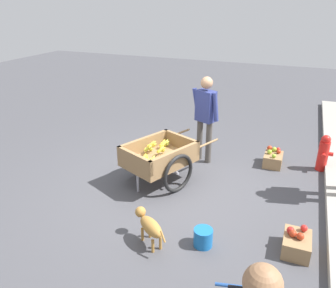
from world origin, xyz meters
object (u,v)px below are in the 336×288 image
(vendor_person, at_px, (205,112))
(fruit_cart, at_px, (159,158))
(dog, at_px, (149,225))
(mixed_fruit_crate, at_px, (273,159))
(fire_hydrant, at_px, (323,153))
(plastic_bucket, at_px, (203,237))
(apple_crate, at_px, (296,243))

(vendor_person, bearing_deg, fruit_cart, -23.53)
(dog, bearing_deg, mixed_fruit_crate, 157.13)
(dog, relative_size, fire_hydrant, 0.85)
(vendor_person, distance_m, dog, 2.63)
(plastic_bucket, bearing_deg, vendor_person, -163.43)
(apple_crate, height_order, mixed_fruit_crate, mixed_fruit_crate)
(vendor_person, height_order, plastic_bucket, vendor_person)
(fruit_cart, bearing_deg, fire_hydrant, 120.26)
(fire_hydrant, bearing_deg, dog, -34.33)
(plastic_bucket, bearing_deg, mixed_fruit_crate, 168.01)
(fruit_cart, xyz_separation_m, apple_crate, (0.95, 2.23, -0.31))
(plastic_bucket, xyz_separation_m, mixed_fruit_crate, (-2.62, 0.56, 0.01))
(vendor_person, relative_size, fire_hydrant, 2.40)
(fire_hydrant, bearing_deg, vendor_person, -78.40)
(plastic_bucket, bearing_deg, fruit_cart, -137.89)
(mixed_fruit_crate, bearing_deg, fire_hydrant, 98.80)
(fruit_cart, distance_m, apple_crate, 2.45)
(dog, bearing_deg, fire_hydrant, 145.67)
(dog, bearing_deg, apple_crate, 106.99)
(fruit_cart, xyz_separation_m, fire_hydrant, (-1.48, 2.53, -0.10))
(fruit_cart, height_order, vendor_person, vendor_person)
(fruit_cart, relative_size, apple_crate, 4.13)
(plastic_bucket, bearing_deg, fire_hydrant, 153.30)
(dog, relative_size, mixed_fruit_crate, 1.29)
(vendor_person, xyz_separation_m, mixed_fruit_crate, (-0.30, 1.25, -0.84))
(fire_hydrant, distance_m, plastic_bucket, 3.09)
(dog, xyz_separation_m, plastic_bucket, (-0.21, 0.64, -0.15))
(fire_hydrant, distance_m, mixed_fruit_crate, 0.86)
(apple_crate, bearing_deg, fruit_cart, -113.15)
(vendor_person, relative_size, mixed_fruit_crate, 3.65)
(fruit_cart, distance_m, dog, 1.58)
(fire_hydrant, bearing_deg, fruit_cart, -59.74)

